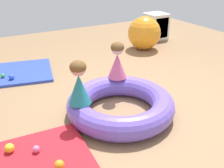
{
  "coord_description": "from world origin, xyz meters",
  "views": [
    {
      "loc": [
        -1.5,
        -2.37,
        1.65
      ],
      "look_at": [
        -0.14,
        0.06,
        0.31
      ],
      "focal_mm": 41.99,
      "sensor_mm": 36.0,
      "label": 1
    }
  ],
  "objects": [
    {
      "name": "play_ball_blue",
      "position": [
        -1.08,
        1.4,
        0.08
      ],
      "size": [
        0.08,
        0.08,
        0.08
      ],
      "primitive_type": "sphere",
      "color": "blue",
      "rests_on": "gym_mat_far_left"
    },
    {
      "name": "play_ball_pink",
      "position": [
        -1.18,
        -0.37,
        0.07
      ],
      "size": [
        0.07,
        0.07,
        0.07
      ],
      "primitive_type": "sphere",
      "color": "pink",
      "rests_on": "gym_mat_center_rear"
    },
    {
      "name": "play_ball_green",
      "position": [
        -1.18,
        1.53,
        0.07
      ],
      "size": [
        0.06,
        0.06,
        0.06
      ],
      "primitive_type": "sphere",
      "color": "green",
      "rests_on": "gym_mat_far_left"
    },
    {
      "name": "exercise_ball_large",
      "position": [
        1.52,
        1.72,
        0.32
      ],
      "size": [
        0.64,
        0.64,
        0.64
      ],
      "primitive_type": "sphere",
      "color": "orange",
      "rests_on": "ground"
    },
    {
      "name": "gym_mat_far_left",
      "position": [
        -1.1,
        1.7,
        0.02
      ],
      "size": [
        1.52,
        1.2,
        0.04
      ],
      "primitive_type": "cube",
      "rotation": [
        0.0,
        0.0,
        -0.22
      ],
      "color": "#2D47B7",
      "rests_on": "ground"
    },
    {
      "name": "gym_mat_center_rear",
      "position": [
        -1.33,
        -0.48,
        0.02
      ],
      "size": [
        1.24,
        0.91,
        0.04
      ],
      "primitive_type": "cube",
      "rotation": [
        0.0,
        0.0,
        -0.06
      ],
      "color": "red",
      "rests_on": "ground"
    },
    {
      "name": "play_ball_orange",
      "position": [
        -1.06,
        -0.68,
        0.08
      ],
      "size": [
        0.09,
        0.09,
        0.09
      ],
      "primitive_type": "sphere",
      "color": "orange",
      "rests_on": "gym_mat_center_rear"
    },
    {
      "name": "play_ball_yellow",
      "position": [
        -1.39,
        -0.25,
        0.08
      ],
      "size": [
        0.09,
        0.09,
        0.09
      ],
      "primitive_type": "sphere",
      "color": "yellow",
      "rests_on": "gym_mat_center_rear"
    },
    {
      "name": "ground_plane",
      "position": [
        0.0,
        0.0,
        0.0
      ],
      "size": [
        8.0,
        8.0,
        0.0
      ],
      "primitive_type": "plane",
      "color": "#93704C"
    },
    {
      "name": "inflatable_cushion",
      "position": [
        -0.14,
        -0.14,
        0.13
      ],
      "size": [
        1.24,
        1.24,
        0.26
      ],
      "primitive_type": "torus",
      "color": "#7056D1",
      "rests_on": "ground"
    },
    {
      "name": "storage_cube",
      "position": [
        2.19,
        2.2,
        0.28
      ],
      "size": [
        0.44,
        0.44,
        0.56
      ],
      "color": "silver",
      "rests_on": "ground"
    },
    {
      "name": "child_in_teal",
      "position": [
        -0.61,
        -0.08,
        0.49
      ],
      "size": [
        0.28,
        0.28,
        0.48
      ],
      "rotation": [
        0.0,
        0.0,
        6.1
      ],
      "color": "teal",
      "rests_on": "inflatable_cushion"
    },
    {
      "name": "child_in_pink",
      "position": [
        0.07,
        0.29,
        0.49
      ],
      "size": [
        0.32,
        0.32,
        0.47
      ],
      "rotation": [
        0.0,
        0.0,
        5.86
      ],
      "color": "#E5608E",
      "rests_on": "inflatable_cushion"
    }
  ]
}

